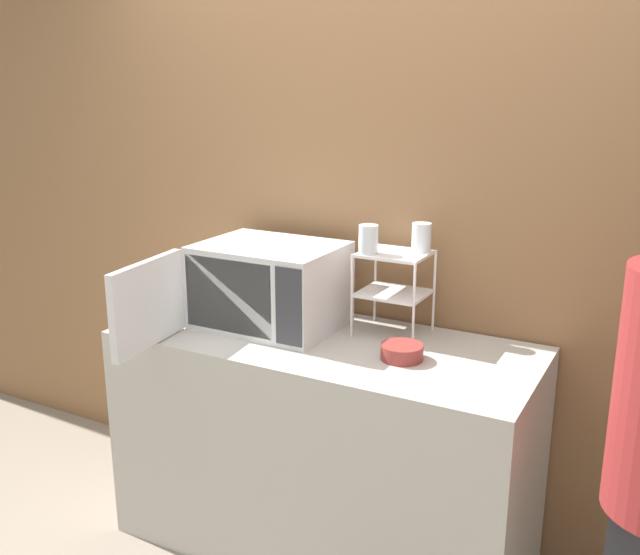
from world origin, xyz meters
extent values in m
cube|color=olive|center=(0.00, 0.73, 1.30)|extent=(8.00, 0.06, 2.60)
cube|color=#B7B2A8|center=(0.00, 0.35, 0.45)|extent=(1.64, 0.69, 0.91)
cube|color=silver|center=(-0.27, 0.40, 1.08)|extent=(0.55, 0.42, 0.34)
cube|color=#B7B2A8|center=(-0.33, 0.19, 1.08)|extent=(0.39, 0.01, 0.29)
cube|color=#333338|center=(-0.06, 0.18, 1.08)|extent=(0.11, 0.01, 0.30)
cube|color=silver|center=(-0.54, -0.03, 1.08)|extent=(0.08, 0.43, 0.32)
cylinder|color=white|center=(0.08, 0.43, 1.07)|extent=(0.01, 0.01, 0.33)
cylinder|color=white|center=(0.33, 0.43, 1.07)|extent=(0.01, 0.01, 0.33)
cylinder|color=white|center=(0.08, 0.65, 1.07)|extent=(0.01, 0.01, 0.33)
cylinder|color=white|center=(0.33, 0.65, 1.07)|extent=(0.01, 0.01, 0.33)
cube|color=white|center=(0.20, 0.54, 1.07)|extent=(0.25, 0.22, 0.01)
cube|color=white|center=(0.20, 0.54, 1.23)|extent=(0.25, 0.22, 0.01)
cylinder|color=silver|center=(0.12, 0.47, 1.29)|extent=(0.07, 0.07, 0.11)
cylinder|color=silver|center=(0.29, 0.60, 1.29)|extent=(0.07, 0.07, 0.11)
cylinder|color=maroon|center=(0.34, 0.30, 0.91)|extent=(0.08, 0.08, 0.01)
cylinder|color=maroon|center=(0.34, 0.30, 0.94)|extent=(0.15, 0.15, 0.06)
camera|label=1|loc=(1.22, -1.93, 1.87)|focal=40.00mm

